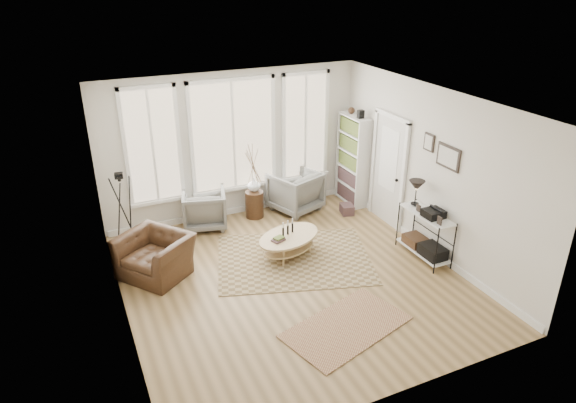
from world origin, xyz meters
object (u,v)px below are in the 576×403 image
bookcase (353,160)px  low_shelf (425,230)px  coffee_table (289,240)px  side_table (254,183)px  armchair_right (295,191)px  accent_chair (155,256)px  armchair_left (204,209)px

bookcase → low_shelf: (-0.06, -2.52, -0.44)m
coffee_table → side_table: side_table is taller
bookcase → low_shelf: size_ratio=1.58×
bookcase → armchair_right: bookcase is taller
coffee_table → side_table: bearing=89.7°
low_shelf → accent_chair: size_ratio=1.22×
low_shelf → armchair_right: bearing=114.7°
armchair_left → accent_chair: bearing=62.4°
armchair_right → side_table: side_table is taller
armchair_left → side_table: size_ratio=0.54×
low_shelf → armchair_left: size_ratio=1.57×
low_shelf → coffee_table: bearing=154.5°
coffee_table → bookcase: bearing=34.8°
accent_chair → bookcase: bearing=67.2°
low_shelf → accent_chair: (-4.35, 1.36, -0.16)m
bookcase → low_shelf: bookcase is taller
side_table → accent_chair: (-2.25, -1.33, -0.39)m
bookcase → accent_chair: (-4.41, -1.16, -0.61)m
coffee_table → armchair_right: bearing=61.3°
coffee_table → armchair_right: armchair_right is taller
armchair_left → armchair_right: armchair_right is taller
low_shelf → side_table: bearing=128.1°
coffee_table → accent_chair: size_ratio=1.33×
low_shelf → coffee_table: low_shelf is taller
accent_chair → coffee_table: bearing=43.6°
armchair_left → accent_chair: 1.81m
bookcase → side_table: bearing=175.5°
bookcase → armchair_right: bearing=174.3°
bookcase → accent_chair: bearing=-165.2°
armchair_left → side_table: 1.09m
bookcase → coffee_table: (-2.17, -1.51, -0.65)m
coffee_table → armchair_left: armchair_left is taller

